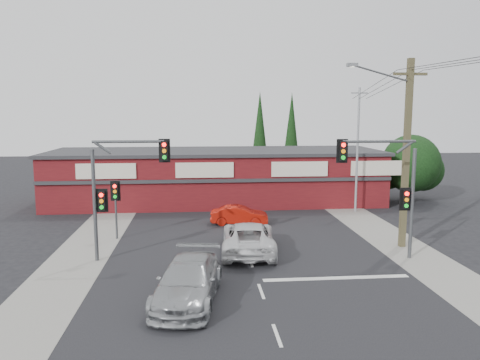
{
  "coord_description": "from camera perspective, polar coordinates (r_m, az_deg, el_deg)",
  "views": [
    {
      "loc": [
        -2.53,
        -20.75,
        7.22
      ],
      "look_at": [
        -0.34,
        3.0,
        3.78
      ],
      "focal_mm": 35.0,
      "sensor_mm": 36.0,
      "label": 1
    }
  ],
  "objects": [
    {
      "name": "conifer_near",
      "position": [
        45.18,
        2.43,
        6.0
      ],
      "size": [
        1.8,
        1.8,
        9.25
      ],
      "color": "#2D2116",
      "rests_on": "ground"
    },
    {
      "name": "verge_right",
      "position": [
        28.92,
        17.46,
        -6.61
      ],
      "size": [
        3.0,
        70.0,
        0.02
      ],
      "primitive_type": "cube",
      "color": "gray",
      "rests_on": "ground"
    },
    {
      "name": "power_lines",
      "position": [
        21.41,
        26.33,
        12.26
      ],
      "size": [
        2.01,
        29.0,
        1.22
      ],
      "color": "black",
      "rests_on": "ground"
    },
    {
      "name": "traffic_mast_left",
      "position": [
        23.32,
        -14.83,
        -0.18
      ],
      "size": [
        3.77,
        0.27,
        5.97
      ],
      "color": "#47494C",
      "rests_on": "ground"
    },
    {
      "name": "shop_building",
      "position": [
        38.11,
        -2.91,
        0.53
      ],
      "size": [
        27.3,
        8.4,
        4.22
      ],
      "color": "#531015",
      "rests_on": "ground"
    },
    {
      "name": "ground",
      "position": [
        22.11,
        1.62,
        -10.85
      ],
      "size": [
        120.0,
        120.0,
        0.0
      ],
      "primitive_type": "plane",
      "color": "black",
      "rests_on": "ground"
    },
    {
      "name": "tree_cluster",
      "position": [
        40.31,
        20.07,
        1.56
      ],
      "size": [
        5.9,
        5.1,
        5.5
      ],
      "color": "#2D2116",
      "rests_on": "ground"
    },
    {
      "name": "white_suv",
      "position": [
        24.48,
        1.04,
        -7.0
      ],
      "size": [
        3.12,
        5.93,
        1.59
      ],
      "primitive_type": "imported",
      "rotation": [
        0.0,
        0.0,
        3.06
      ],
      "color": "silver",
      "rests_on": "ground"
    },
    {
      "name": "steel_pole",
      "position": [
        34.81,
        14.13,
        3.82
      ],
      "size": [
        1.2,
        0.16,
        9.0
      ],
      "color": "gray",
      "rests_on": "ground"
    },
    {
      "name": "verge_left",
      "position": [
        27.4,
        -17.81,
        -7.45
      ],
      "size": [
        3.0,
        70.0,
        0.02
      ],
      "primitive_type": "cube",
      "color": "gray",
      "rests_on": "ground"
    },
    {
      "name": "pedestal_signal",
      "position": [
        27.58,
        -14.94,
        -2.12
      ],
      "size": [
        0.55,
        0.27,
        3.38
      ],
      "color": "#47494C",
      "rests_on": "ground"
    },
    {
      "name": "utility_pole",
      "position": [
        26.18,
        19.38,
        3.75
      ],
      "size": [
        4.38,
        0.59,
        10.0
      ],
      "color": "brown",
      "rests_on": "ground"
    },
    {
      "name": "road_strip",
      "position": [
        26.86,
        0.34,
        -7.37
      ],
      "size": [
        14.0,
        70.0,
        0.01
      ],
      "primitive_type": "cube",
      "color": "black",
      "rests_on": "ground"
    },
    {
      "name": "traffic_mast_right",
      "position": [
        23.92,
        17.91,
        -0.06
      ],
      "size": [
        3.96,
        0.27,
        5.97
      ],
      "color": "#47494C",
      "rests_on": "ground"
    },
    {
      "name": "stop_line",
      "position": [
        21.42,
        11.65,
        -11.62
      ],
      "size": [
        6.5,
        0.35,
        0.01
      ],
      "primitive_type": "cube",
      "color": "silver",
      "rests_on": "ground"
    },
    {
      "name": "silver_suv",
      "position": [
        18.5,
        -6.35,
        -12.16
      ],
      "size": [
        3.07,
        5.77,
        1.59
      ],
      "primitive_type": "imported",
      "rotation": [
        0.0,
        0.0,
        -0.16
      ],
      "color": "#9EA1A3",
      "rests_on": "ground"
    },
    {
      "name": "red_sedan",
      "position": [
        30.51,
        -0.08,
        -4.3
      ],
      "size": [
        3.84,
        1.72,
        1.22
      ],
      "primitive_type": "imported",
      "rotation": [
        0.0,
        0.0,
        1.45
      ],
      "color": "#AF160A",
      "rests_on": "ground"
    },
    {
      "name": "conifer_far",
      "position": [
        47.74,
        6.29,
        6.07
      ],
      "size": [
        1.8,
        1.8,
        9.25
      ],
      "color": "#2D2116",
      "rests_on": "ground"
    },
    {
      "name": "lane_dashes",
      "position": [
        28.62,
        -0.02,
        -6.37
      ],
      "size": [
        0.12,
        51.27,
        0.01
      ],
      "color": "silver",
      "rests_on": "ground"
    }
  ]
}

